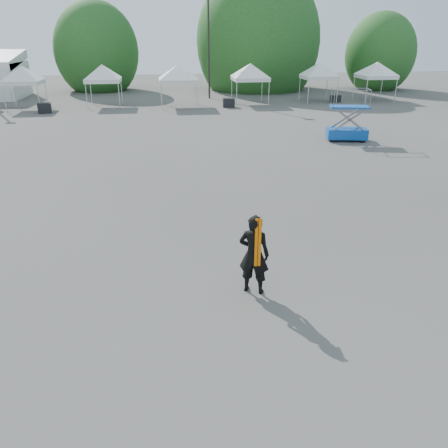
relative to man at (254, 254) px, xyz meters
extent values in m
plane|color=#474442|center=(-0.50, 1.85, -0.97)|extent=(120.00, 120.00, 0.00)
cylinder|color=black|center=(2.50, 33.85, 3.78)|extent=(0.16, 0.16, 9.50)
cylinder|color=#382314|center=(-8.50, 41.85, 0.17)|extent=(0.36, 0.36, 2.27)
ellipsoid|color=#1E541C|center=(-8.50, 41.85, 2.97)|extent=(4.16, 4.16, 4.78)
cylinder|color=#382314|center=(8.50, 40.85, 0.43)|extent=(0.36, 0.36, 2.80)
ellipsoid|color=#1E541C|center=(8.50, 40.85, 3.88)|extent=(5.12, 5.12, 5.89)
cylinder|color=#382314|center=(21.50, 38.85, 0.08)|extent=(0.36, 0.36, 2.10)
ellipsoid|color=#1E541C|center=(21.50, 38.85, 2.66)|extent=(3.84, 3.84, 4.42)
cylinder|color=silver|center=(-14.05, 28.15, 0.03)|extent=(0.06, 0.06, 2.00)
cylinder|color=silver|center=(-11.52, 28.15, 0.03)|extent=(0.06, 0.06, 2.00)
cylinder|color=silver|center=(-14.05, 30.69, 0.03)|extent=(0.06, 0.06, 2.00)
cylinder|color=silver|center=(-11.52, 30.69, 0.03)|extent=(0.06, 0.06, 2.00)
cube|color=white|center=(-12.78, 29.42, 1.11)|extent=(2.74, 2.74, 0.30)
pyramid|color=white|center=(-12.78, 29.42, 2.36)|extent=(3.87, 3.87, 1.10)
cylinder|color=silver|center=(-7.98, 28.80, 0.03)|extent=(0.06, 0.06, 2.00)
cylinder|color=silver|center=(-5.39, 28.80, 0.03)|extent=(0.06, 0.06, 2.00)
cylinder|color=silver|center=(-7.98, 31.38, 0.03)|extent=(0.06, 0.06, 2.00)
cylinder|color=silver|center=(-5.39, 31.38, 0.03)|extent=(0.06, 0.06, 2.00)
cube|color=white|center=(-6.69, 30.09, 1.11)|extent=(2.78, 2.78, 0.30)
pyramid|color=white|center=(-6.69, 30.09, 2.36)|extent=(3.94, 3.94, 1.10)
cylinder|color=silver|center=(-1.99, 27.54, 0.03)|extent=(0.06, 0.06, 2.00)
cylinder|color=silver|center=(0.92, 27.54, 0.03)|extent=(0.06, 0.06, 2.00)
cylinder|color=silver|center=(-1.99, 30.44, 0.03)|extent=(0.06, 0.06, 2.00)
cylinder|color=silver|center=(0.92, 30.44, 0.03)|extent=(0.06, 0.06, 2.00)
cube|color=white|center=(-0.54, 28.99, 1.11)|extent=(3.10, 3.10, 0.30)
pyramid|color=white|center=(-0.54, 28.99, 2.36)|extent=(4.39, 4.39, 1.10)
cylinder|color=silver|center=(4.24, 28.48, 0.03)|extent=(0.06, 0.06, 2.00)
cylinder|color=silver|center=(6.98, 28.48, 0.03)|extent=(0.06, 0.06, 2.00)
cylinder|color=silver|center=(4.24, 31.22, 0.03)|extent=(0.06, 0.06, 2.00)
cylinder|color=silver|center=(6.98, 31.22, 0.03)|extent=(0.06, 0.06, 2.00)
cube|color=white|center=(5.61, 29.85, 1.11)|extent=(2.94, 2.94, 0.30)
pyramid|color=white|center=(5.61, 29.85, 2.36)|extent=(4.16, 4.16, 1.10)
cylinder|color=silver|center=(10.63, 29.12, 0.03)|extent=(0.06, 0.06, 2.00)
cylinder|color=silver|center=(13.23, 29.12, 0.03)|extent=(0.06, 0.06, 2.00)
cylinder|color=silver|center=(10.63, 31.73, 0.03)|extent=(0.06, 0.06, 2.00)
cylinder|color=silver|center=(13.23, 31.73, 0.03)|extent=(0.06, 0.06, 2.00)
cube|color=white|center=(11.93, 30.43, 1.11)|extent=(2.81, 2.81, 0.30)
pyramid|color=white|center=(11.93, 30.43, 2.36)|extent=(3.97, 3.97, 1.10)
cylinder|color=silver|center=(15.87, 29.04, 0.03)|extent=(0.06, 0.06, 2.00)
cylinder|color=silver|center=(18.61, 29.04, 0.03)|extent=(0.06, 0.06, 2.00)
cylinder|color=silver|center=(15.87, 31.79, 0.03)|extent=(0.06, 0.06, 2.00)
cylinder|color=silver|center=(18.61, 31.79, 0.03)|extent=(0.06, 0.06, 2.00)
cube|color=white|center=(17.24, 30.41, 1.11)|extent=(2.95, 2.95, 0.30)
pyramid|color=white|center=(17.24, 30.41, 2.36)|extent=(4.17, 4.17, 1.10)
imported|color=black|center=(0.00, 0.00, 0.00)|extent=(0.83, 0.71, 1.94)
cube|color=orange|center=(0.00, -0.19, 0.38)|extent=(0.16, 0.03, 1.16)
cube|color=#0B3195|center=(8.37, 14.93, -0.56)|extent=(2.38, 1.52, 0.55)
cube|color=#0B3195|center=(8.37, 14.93, 0.91)|extent=(2.28, 1.45, 0.09)
cylinder|color=black|center=(7.47, 14.65, -0.81)|extent=(0.35, 0.20, 0.33)
cylinder|color=black|center=(9.09, 14.32, -0.81)|extent=(0.35, 0.20, 0.33)
cylinder|color=black|center=(7.65, 15.55, -0.81)|extent=(0.35, 0.20, 0.33)
cylinder|color=black|center=(9.27, 15.22, -0.81)|extent=(0.35, 0.20, 0.33)
cube|color=black|center=(-10.92, 27.08, -0.59)|extent=(1.10, 0.93, 0.76)
cube|color=black|center=(3.51, 28.11, -0.60)|extent=(0.99, 0.79, 0.74)
cube|color=black|center=(13.37, 29.70, -0.67)|extent=(0.95, 0.85, 0.61)
camera|label=1|loc=(-1.87, -8.67, 4.61)|focal=35.00mm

